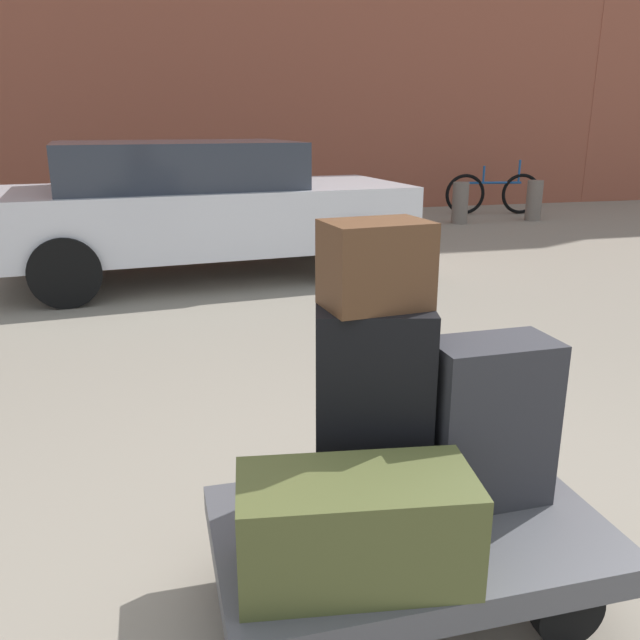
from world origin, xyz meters
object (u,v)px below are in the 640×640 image
object	(u,v)px
duffel_bag_olive_stacked_top	(356,527)
bollard_kerb_mid	(460,203)
luggage_cart	(409,541)
parked_car	(198,205)
suitcase_charcoal_front_right	(489,422)
suitcase_black_center	(372,406)
duffel_bag_brown_topmost_pile	(376,265)
bollard_kerb_far	(534,201)
bollard_kerb_near	(390,205)
bicycle_leaning	(493,193)

from	to	relation	value
duffel_bag_olive_stacked_top	bollard_kerb_mid	size ratio (longest dim) A/B	1.01
luggage_cart	parked_car	world-z (taller)	parked_car
suitcase_charcoal_front_right	bollard_kerb_mid	bearing A→B (deg)	63.31
suitcase_black_center	duffel_bag_olive_stacked_top	xyz separation A→B (m)	(-0.18, -0.39, -0.19)
suitcase_black_center	bollard_kerb_mid	size ratio (longest dim) A/B	1.05
duffel_bag_brown_topmost_pile	parked_car	world-z (taller)	parked_car
suitcase_charcoal_front_right	parked_car	bearing A→B (deg)	95.26
luggage_cart	duffel_bag_brown_topmost_pile	world-z (taller)	duffel_bag_brown_topmost_pile
duffel_bag_brown_topmost_pile	parked_car	xyz separation A→B (m)	(-0.20, 5.17, -0.42)
suitcase_black_center	parked_car	size ratio (longest dim) A/B	0.16
bollard_kerb_mid	duffel_bag_olive_stacked_top	bearing A→B (deg)	-117.91
duffel_bag_brown_topmost_pile	bollard_kerb_far	xyz separation A→B (m)	(5.61, 7.96, -0.84)
bollard_kerb_near	parked_car	bearing A→B (deg)	-139.10
bollard_kerb_mid	bicycle_leaning	bearing A→B (deg)	39.30
duffel_bag_brown_topmost_pile	bollard_kerb_mid	size ratio (longest dim) A/B	0.49
parked_car	bollard_kerb_mid	bearing A→B (deg)	32.14
suitcase_black_center	duffel_bag_brown_topmost_pile	world-z (taller)	duffel_bag_brown_topmost_pile
suitcase_black_center	bollard_kerb_mid	xyz separation A→B (m)	(4.25, 7.96, -0.36)
suitcase_black_center	parked_car	world-z (taller)	parked_car
duffel_bag_brown_topmost_pile	suitcase_black_center	bearing A→B (deg)	173.73
bollard_kerb_mid	suitcase_charcoal_front_right	bearing A→B (deg)	-115.57
parked_car	bollard_kerb_near	xyz separation A→B (m)	(3.23, 2.79, -0.43)
duffel_bag_brown_topmost_pile	bicycle_leaning	distance (m)	10.37
luggage_cart	bollard_kerb_mid	bearing A→B (deg)	62.91
luggage_cart	parked_car	size ratio (longest dim) A/B	0.29
luggage_cart	suitcase_charcoal_front_right	world-z (taller)	suitcase_charcoal_front_right
suitcase_charcoal_front_right	bicycle_leaning	distance (m)	10.24
duffel_bag_brown_topmost_pile	bollard_kerb_far	size ratio (longest dim) A/B	0.49
bollard_kerb_near	bollard_kerb_far	size ratio (longest dim) A/B	1.00
bollard_kerb_near	bollard_kerb_far	xyz separation A→B (m)	(2.59, 0.00, 0.00)
bollard_kerb_far	bicycle_leaning	bearing A→B (deg)	107.13
bicycle_leaning	parked_car	bearing A→B (deg)	-146.34
duffel_bag_olive_stacked_top	suitcase_charcoal_front_right	xyz separation A→B (m)	(0.56, 0.29, 0.13)
duffel_bag_olive_stacked_top	bollard_kerb_mid	bearing A→B (deg)	70.00
duffel_bag_olive_stacked_top	duffel_bag_brown_topmost_pile	world-z (taller)	duffel_bag_brown_topmost_pile
duffel_bag_brown_topmost_pile	bollard_kerb_mid	bearing A→B (deg)	55.66
luggage_cart	bollard_kerb_near	world-z (taller)	bollard_kerb_near
bollard_kerb_near	bollard_kerb_mid	world-z (taller)	same
bollard_kerb_near	suitcase_black_center	bearing A→B (deg)	-110.80
duffel_bag_olive_stacked_top	suitcase_charcoal_front_right	distance (m)	0.65
duffel_bag_olive_stacked_top	bollard_kerb_mid	world-z (taller)	bollard_kerb_mid
bollard_kerb_mid	bollard_kerb_far	size ratio (longest dim) A/B	1.00
duffel_bag_olive_stacked_top	duffel_bag_brown_topmost_pile	distance (m)	0.80
duffel_bag_brown_topmost_pile	bollard_kerb_near	size ratio (longest dim) A/B	0.49
duffel_bag_brown_topmost_pile	bollard_kerb_far	world-z (taller)	duffel_bag_brown_topmost_pile
luggage_cart	duffel_bag_brown_topmost_pile	size ratio (longest dim) A/B	3.97
suitcase_black_center	bollard_kerb_near	size ratio (longest dim) A/B	1.05
bollard_kerb_near	duffel_bag_olive_stacked_top	bearing A→B (deg)	-110.97
parked_car	bollard_kerb_far	distance (m)	6.47
bollard_kerb_far	parked_car	bearing A→B (deg)	-154.33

